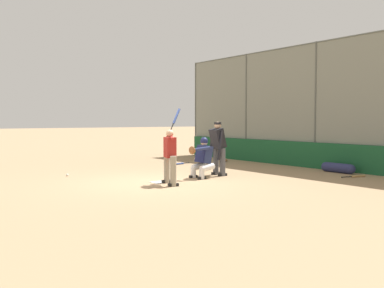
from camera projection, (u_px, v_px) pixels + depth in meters
name	position (u px, v px, depth m)	size (l,w,h in m)	color
ground_plane	(160.00, 182.00, 12.51)	(160.00, 160.00, 0.00)	#9E7F5B
home_plate_marker	(160.00, 182.00, 12.51)	(0.43, 0.43, 0.01)	white
backstop_fence	(316.00, 103.00, 16.17)	(14.89, 0.08, 4.55)	#515651
padding_wall	(313.00, 155.00, 16.22)	(14.52, 0.18, 0.93)	#19512D
bleachers_beyond	(368.00, 149.00, 17.70)	(10.37, 3.05, 1.80)	slate
batter_at_plate	(170.00, 155.00, 12.07)	(0.83, 0.84, 2.07)	gray
catcher_behind_plate	(202.00, 157.00, 13.41)	(0.65, 0.75, 1.23)	silver
umpire_home	(218.00, 147.00, 14.06)	(0.68, 0.46, 1.68)	#4C4C51
spare_bat_near_backstop	(180.00, 164.00, 17.52)	(0.25, 0.80, 0.07)	black
spare_bat_by_padding	(356.00, 176.00, 13.62)	(0.23, 0.90, 0.07)	black
fielding_glove_on_dirt	(224.00, 160.00, 18.63)	(0.33, 0.25, 0.12)	brown
baseball_loose	(67.00, 175.00, 13.89)	(0.07, 0.07, 0.07)	white
equipment_bag_dugout_side	(338.00, 168.00, 14.80)	(1.28, 0.32, 0.32)	navy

